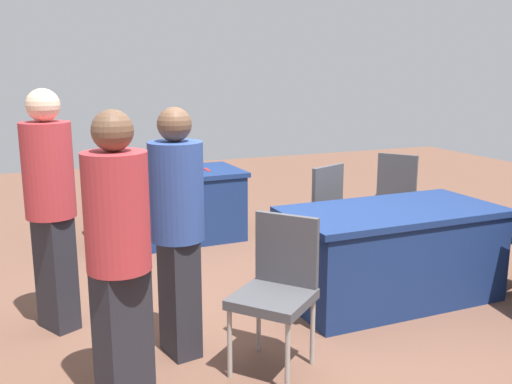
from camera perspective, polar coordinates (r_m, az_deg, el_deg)
ground_plane at (r=4.51m, az=3.09°, el=-11.81°), size 14.40×14.40×0.00m
table_foreground at (r=6.24m, az=-8.60°, el=-1.39°), size 1.58×0.88×0.75m
table_mid_left at (r=4.75m, az=13.23°, el=-5.97°), size 1.74×0.90×0.75m
chair_tucked_left at (r=6.34m, az=14.12°, el=0.17°), size 0.61×0.61×0.95m
chair_tucked_right at (r=5.36m, az=6.01°, el=-1.55°), size 0.58×0.58×0.97m
chair_by_pillar at (r=3.55m, az=2.16°, el=-9.09°), size 0.62×0.62×0.95m
person_presenter at (r=4.19m, az=-19.77°, el=-0.65°), size 0.46×0.46×1.70m
person_attendee_standing at (r=3.11m, az=-13.49°, el=-5.46°), size 0.46×0.46×1.64m
person_attendee_browsing at (r=3.63m, az=-7.83°, el=-2.95°), size 0.39×0.39×1.61m
laptop_silver at (r=6.15m, az=-9.40°, el=2.32°), size 0.36×0.34×0.21m
yarn_ball at (r=5.99m, az=-12.41°, el=1.99°), size 0.09×0.09×0.09m
scissors_red at (r=6.22m, az=-4.88°, el=2.22°), size 0.04×0.18×0.01m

